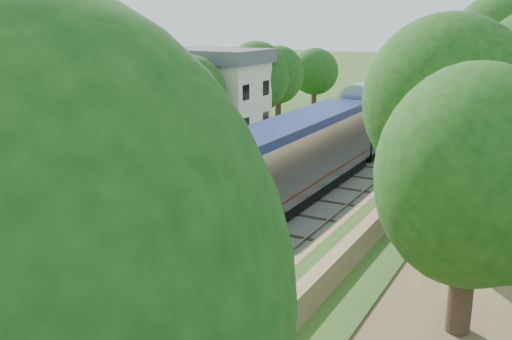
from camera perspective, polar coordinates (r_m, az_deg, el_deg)
The scene contains 12 objects.
ground at distance 21.98m, azimuth -15.35°, elevation -14.93°, with size 320.00×320.00×0.00m, color #2D4C19.
trackbed at distance 75.04m, azimuth 19.53°, elevation 6.07°, with size 9.50×170.00×0.28m.
platform at distance 36.49m, azimuth -3.93°, elevation -1.81°, with size 6.40×68.00×0.38m, color #ABA38A.
yellow_stripe at distance 35.04m, azimuth -0.00°, elevation -2.16°, with size 0.55×68.00×0.01m, color gold.
station_building at distance 51.88m, azimuth -3.90°, elevation 7.68°, with size 8.60×6.60×8.00m.
signal_gantry at distance 69.51m, azimuth 19.55°, elevation 9.36°, with size 8.40×0.38×6.20m.
trees_behind_platform at distance 42.60m, azimuth -7.46°, elevation 6.55°, with size 7.82×53.32×7.21m.
train at distance 95.69m, azimuth 20.62°, elevation 9.17°, with size 3.21×150.44×4.72m.
lamppost_mid at distance 23.03m, azimuth -22.81°, elevation -7.75°, with size 0.43×0.43×4.35m.
lamppost_far at distance 28.94m, azimuth -8.96°, elevation -2.05°, with size 0.44×0.44×4.41m.
signal_platform at distance 25.27m, azimuth -13.79°, elevation -0.77°, with size 0.35×0.28×6.02m.
signal_farside at distance 39.04m, azimuth 17.25°, elevation 4.82°, with size 0.37×0.30×6.79m.
Camera 1 is at (13.71, -13.34, 10.83)m, focal length 40.00 mm.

